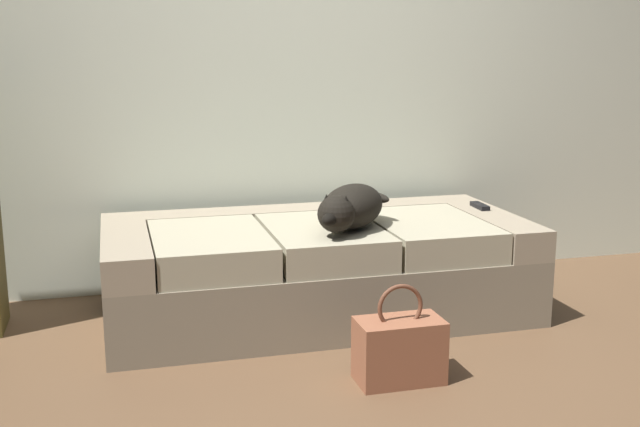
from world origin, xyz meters
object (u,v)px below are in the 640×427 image
object	(u,v)px
couch	(317,268)
tv_remote	(480,206)
dog_dark	(350,207)
handbag	(399,349)

from	to	relation	value
couch	tv_remote	world-z (taller)	tv_remote
dog_dark	tv_remote	world-z (taller)	dog_dark
handbag	tv_remote	bearing A→B (deg)	49.90
tv_remote	handbag	world-z (taller)	tv_remote
dog_dark	couch	bearing A→B (deg)	119.48
couch	handbag	bearing A→B (deg)	-83.04
handbag	couch	bearing A→B (deg)	96.96
dog_dark	handbag	world-z (taller)	dog_dark
couch	dog_dark	distance (m)	0.38
couch	tv_remote	xyz separation A→B (m)	(0.86, 0.09, 0.23)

